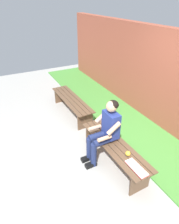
{
  "coord_description": "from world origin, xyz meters",
  "views": [
    {
      "loc": [
        -2.22,
        1.67,
        2.8
      ],
      "look_at": [
        0.72,
        0.15,
        0.8
      ],
      "focal_mm": 31.03,
      "sensor_mm": 36.0,
      "label": 1
    }
  ],
  "objects_px": {
    "person_seated": "(105,130)",
    "apple": "(128,153)",
    "book_open": "(136,168)",
    "bench_near": "(114,149)",
    "bench_far": "(72,102)"
  },
  "relations": [
    {
      "from": "bench_far",
      "to": "person_seated",
      "type": "xyz_separation_m",
      "value": [
        -1.86,
        0.1,
        0.34
      ]
    },
    {
      "from": "bench_near",
      "to": "apple",
      "type": "relative_size",
      "value": 19.46
    },
    {
      "from": "apple",
      "to": "book_open",
      "type": "relative_size",
      "value": 0.22
    },
    {
      "from": "person_seated",
      "to": "book_open",
      "type": "relative_size",
      "value": 3.01
    },
    {
      "from": "bench_near",
      "to": "apple",
      "type": "height_order",
      "value": "apple"
    },
    {
      "from": "bench_near",
      "to": "apple",
      "type": "distance_m",
      "value": 0.38
    },
    {
      "from": "book_open",
      "to": "person_seated",
      "type": "bearing_deg",
      "value": 4.45
    },
    {
      "from": "person_seated",
      "to": "book_open",
      "type": "xyz_separation_m",
      "value": [
        -0.84,
        -0.08,
        -0.23
      ]
    },
    {
      "from": "bench_far",
      "to": "apple",
      "type": "xyz_separation_m",
      "value": [
        -2.39,
        -0.04,
        0.15
      ]
    },
    {
      "from": "bench_far",
      "to": "apple",
      "type": "distance_m",
      "value": 2.4
    },
    {
      "from": "bench_far",
      "to": "apple",
      "type": "relative_size",
      "value": 20.21
    },
    {
      "from": "bench_near",
      "to": "bench_far",
      "type": "relative_size",
      "value": 0.96
    },
    {
      "from": "bench_near",
      "to": "bench_far",
      "type": "bearing_deg",
      "value": 0.0
    },
    {
      "from": "person_seated",
      "to": "apple",
      "type": "bearing_deg",
      "value": -165.65
    },
    {
      "from": "apple",
      "to": "book_open",
      "type": "bearing_deg",
      "value": 169.77
    }
  ]
}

